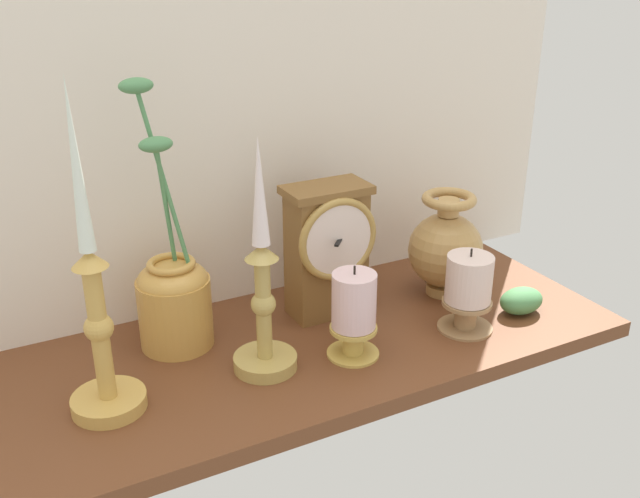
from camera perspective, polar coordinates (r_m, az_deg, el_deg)
The scene contains 10 objects.
ground_plane at distance 104.11cm, azimuth -3.04°, elevation -8.34°, with size 100.00×36.00×2.40cm, color brown.
back_wall at distance 107.78cm, azimuth -7.68°, elevation 11.96°, with size 120.00×2.00×65.00cm, color white.
mantel_clock at distance 107.65cm, azimuth 0.63°, elevation 0.03°, with size 12.68×9.27×20.52cm.
candlestick_tall_left at distance 88.91cm, azimuth -17.11°, elevation -5.73°, with size 9.18×9.18×40.95cm.
candlestick_tall_center at distance 93.99cm, azimuth -4.52°, elevation -3.94°, with size 8.63×8.63×32.14cm.
brass_vase_bulbous at distance 116.74cm, azimuth 9.89°, elevation 0.12°, with size 11.98×11.98×16.99cm.
brass_vase_jar at distance 102.63cm, azimuth -11.49°, elevation -3.63°, with size 10.33×10.33×37.69cm.
pillar_candle_front at distance 107.20cm, azimuth 11.62°, elevation -3.18°, with size 8.16×8.16×12.91cm.
pillar_candle_near_clock at distance 98.47cm, azimuth 2.68°, elevation -4.98°, with size 7.33×7.33×13.59cm.
ivy_sprig at distance 115.75cm, azimuth 15.61°, elevation -3.95°, with size 7.31×5.12×4.02cm.
Camera 1 is at (-36.39, -80.75, 53.51)cm, focal length 40.51 mm.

